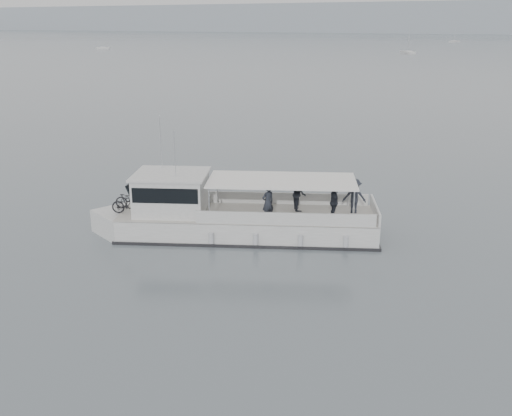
% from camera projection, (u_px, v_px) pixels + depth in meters
% --- Properties ---
extents(ground, '(1400.00, 1400.00, 0.00)m').
position_uv_depth(ground, '(312.00, 223.00, 32.17)').
color(ground, slate).
rests_on(ground, ground).
extents(tour_boat, '(14.72, 8.76, 6.39)m').
position_uv_depth(tour_boat, '(222.00, 216.00, 30.03)').
color(tour_boat, white).
rests_on(tour_boat, ground).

